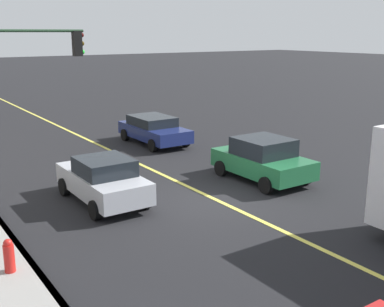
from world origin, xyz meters
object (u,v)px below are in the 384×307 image
(car_green, at_px, (263,159))
(car_navy, at_px, (154,129))
(traffic_light_mast, at_px, (9,75))
(fire_hydrant, at_px, (9,259))
(car_silver, at_px, (103,180))

(car_green, xyz_separation_m, car_navy, (7.56, 0.35, -0.08))
(car_navy, distance_m, traffic_light_mast, 8.70)
(traffic_light_mast, relative_size, fire_hydrant, 6.09)
(fire_hydrant, bearing_deg, car_navy, -43.30)
(car_silver, relative_size, fire_hydrant, 4.27)
(car_green, distance_m, fire_hydrant, 10.00)
(car_navy, height_order, car_silver, car_silver)
(car_navy, distance_m, fire_hydrant, 13.65)
(car_silver, distance_m, traffic_light_mast, 4.94)
(car_navy, bearing_deg, car_silver, 139.37)
(car_silver, bearing_deg, car_green, -100.34)
(car_navy, relative_size, fire_hydrant, 4.60)
(car_navy, relative_size, car_silver, 1.08)
(car_silver, bearing_deg, fire_hydrant, 132.24)
(car_green, bearing_deg, car_navy, 2.66)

